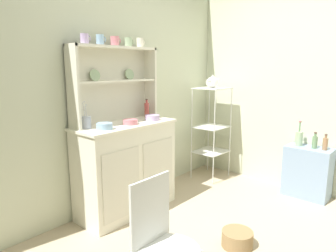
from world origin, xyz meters
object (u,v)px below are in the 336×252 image
at_px(jam_bottle, 147,110).
at_px(oil_bottle, 315,142).
at_px(hutch_shelf_unit, 113,79).
at_px(bakers_rack, 211,122).
at_px(bowl_mixing_large, 104,126).
at_px(utensil_jar, 87,122).
at_px(hutch_cabinet, 126,167).
at_px(porcelain_teapot, 212,82).
at_px(flower_vase, 299,137).
at_px(wire_chair, 161,237).
at_px(cup_lilac_0, 85,39).
at_px(vinegar_bottle, 325,144).
at_px(side_shelf_blue, 307,172).
at_px(floor_basket, 237,239).

xyz_separation_m(jam_bottle, oil_bottle, (1.18, -1.40, -0.35)).
height_order(hutch_shelf_unit, bakers_rack, hutch_shelf_unit).
bearing_deg(bowl_mixing_large, utensil_jar, 118.40).
height_order(hutch_cabinet, bowl_mixing_large, bowl_mixing_large).
bearing_deg(porcelain_teapot, flower_vase, -79.29).
relative_size(wire_chair, bowl_mixing_large, 5.99).
relative_size(hutch_cabinet, hutch_shelf_unit, 1.07).
bearing_deg(cup_lilac_0, jam_bottle, -2.88).
relative_size(hutch_shelf_unit, vinegar_bottle, 5.55).
distance_m(wire_chair, bowl_mixing_large, 1.28).
height_order(utensil_jar, vinegar_bottle, utensil_jar).
xyz_separation_m(hutch_shelf_unit, cup_lilac_0, (-0.33, -0.04, 0.35)).
bearing_deg(jam_bottle, vinegar_bottle, -51.91).
relative_size(bakers_rack, side_shelf_blue, 2.08).
distance_m(wire_chair, jam_bottle, 1.79).
relative_size(hutch_cabinet, utensil_jar, 4.23).
relative_size(wire_chair, porcelain_teapot, 3.67).
height_order(bowl_mixing_large, jam_bottle, jam_bottle).
xyz_separation_m(jam_bottle, flower_vase, (1.18, -1.23, -0.32)).
bearing_deg(vinegar_bottle, wire_chair, 174.16).
relative_size(side_shelf_blue, jam_bottle, 2.83).
distance_m(floor_basket, jam_bottle, 1.57).
bearing_deg(vinegar_bottle, bakers_rack, 98.44).
distance_m(wire_chair, oil_bottle, 2.35).
distance_m(cup_lilac_0, vinegar_bottle, 2.66).
distance_m(hutch_shelf_unit, oil_bottle, 2.26).
bearing_deg(flower_vase, bakers_rack, 100.63).
bearing_deg(vinegar_bottle, hutch_shelf_unit, 134.66).
bearing_deg(vinegar_bottle, oil_bottle, 90.00).
bearing_deg(wire_chair, vinegar_bottle, -6.88).
xyz_separation_m(side_shelf_blue, floor_basket, (-1.40, 0.10, -0.22)).
bearing_deg(bakers_rack, hutch_shelf_unit, 168.94).
relative_size(bowl_mixing_large, flower_vase, 0.47).
height_order(wire_chair, jam_bottle, jam_bottle).
distance_m(hutch_cabinet, side_shelf_blue, 2.02).
bearing_deg(hutch_cabinet, wire_chair, -123.51).
relative_size(wire_chair, vinegar_bottle, 4.86).
height_order(floor_basket, porcelain_teapot, porcelain_teapot).
height_order(hutch_shelf_unit, flower_vase, hutch_shelf_unit).
xyz_separation_m(hutch_cabinet, floor_basket, (0.16, -1.16, -0.40)).
distance_m(jam_bottle, vinegar_bottle, 1.95).
relative_size(bakers_rack, vinegar_bottle, 6.78).
bearing_deg(wire_chair, hutch_shelf_unit, 58.80).
distance_m(cup_lilac_0, utensil_jar, 0.73).
bearing_deg(jam_bottle, utensil_jar, -179.34).
distance_m(bakers_rack, utensil_jar, 1.78).
bearing_deg(oil_bottle, floor_basket, 173.88).
bearing_deg(flower_vase, oil_bottle, -90.16).
distance_m(porcelain_teapot, oil_bottle, 1.37).
relative_size(side_shelf_blue, cup_lilac_0, 6.44).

